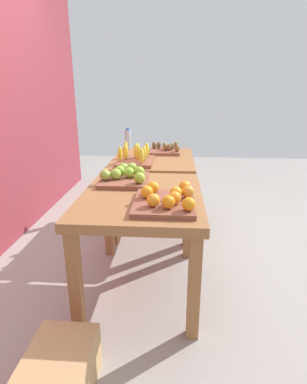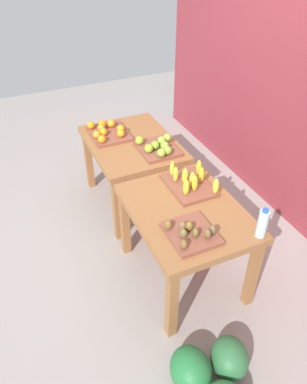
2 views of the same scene
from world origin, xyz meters
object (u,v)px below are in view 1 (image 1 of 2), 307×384
display_table_left (142,208)px  apple_bin (125,176)px  watermelon_pile (177,187)px  banana_crate (136,158)px  orange_bin (167,199)px  display_table_right (154,168)px  cardboard_produce_box (60,374)px  kiwi_bin (166,150)px  water_bottle (128,139)px

display_table_left → apple_bin: bearing=30.4°
watermelon_pile → banana_crate: bearing=160.4°
orange_bin → apple_bin: (0.47, 0.33, 0.00)m
banana_crate → apple_bin: bearing=179.8°
display_table_right → apple_bin: bearing=169.8°
orange_bin → apple_bin: bearing=34.8°
display_table_right → cardboard_produce_box: 2.08m
display_table_left → kiwi_bin: bearing=-4.6°
kiwi_bin → water_bottle: (0.19, 0.44, 0.08)m
banana_crate → kiwi_bin: 0.57m
display_table_left → orange_bin: (-0.21, -0.17, 0.15)m
apple_bin → watermelon_pile: apple_bin is taller
display_table_left → display_table_right: 1.12m
display_table_right → watermelon_pile: (0.91, -0.26, -0.50)m
kiwi_bin → water_bottle: 0.48m
orange_bin → cardboard_produce_box: orange_bin is taller
display_table_right → cardboard_produce_box: bearing=171.5°
display_table_right → orange_bin: 1.35m
watermelon_pile → cardboard_produce_box: 2.96m
display_table_left → cardboard_produce_box: 1.05m
water_bottle → cardboard_produce_box: (-2.45, -0.03, -0.71)m
cardboard_produce_box → display_table_right: bearing=-8.5°
watermelon_pile → display_table_right: bearing=164.2°
watermelon_pile → apple_bin: bearing=166.9°
display_table_left → kiwi_bin: kiwi_bin is taller
banana_crate → cardboard_produce_box: 1.88m
display_table_right → cardboard_produce_box: display_table_right is taller
banana_crate → orange_bin: bearing=-163.4°
display_table_left → apple_bin: 0.34m
kiwi_bin → cardboard_produce_box: (-2.26, 0.41, -0.64)m
display_table_left → orange_bin: bearing=-140.3°
apple_bin → cardboard_produce_box: apple_bin is taller
display_table_left → watermelon_pile: size_ratio=1.68×
apple_bin → display_table_right: bearing=-10.2°
display_table_right → watermelon_pile: display_table_right is taller
apple_bin → cardboard_produce_box: (-1.14, 0.15, -0.65)m
display_table_right → orange_bin: bearing=-172.5°
water_bottle → watermelon_pile: bearing=-52.1°
display_table_left → banana_crate: bearing=9.8°
orange_bin → display_table_left: bearing=39.7°
watermelon_pile → display_table_left: bearing=172.7°
orange_bin → watermelon_pile: 2.33m
display_table_right → apple_bin: size_ratio=2.49×
display_table_right → banana_crate: banana_crate is taller
apple_bin → orange_bin: bearing=-145.2°
orange_bin → water_bottle: 1.85m
display_table_left → display_table_right: size_ratio=1.00×
apple_bin → water_bottle: bearing=7.5°
cardboard_produce_box → orange_bin: bearing=-35.5°
kiwi_bin → cardboard_produce_box: kiwi_bin is taller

